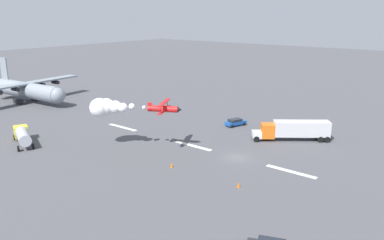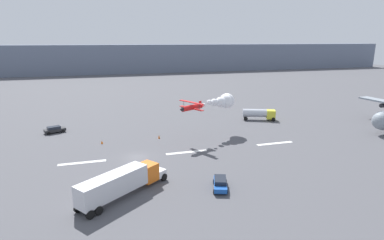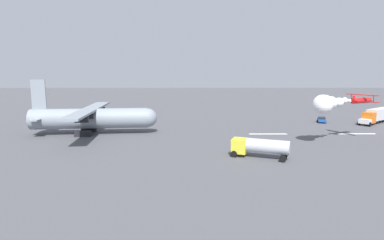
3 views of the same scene
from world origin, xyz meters
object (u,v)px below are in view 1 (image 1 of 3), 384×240
at_px(followme_car_yellow, 235,122).
at_px(traffic_cone_near, 239,185).
at_px(semi_truck_orange, 294,129).
at_px(cargo_transport_plane, 31,90).
at_px(traffic_cone_far, 172,165).
at_px(fuel_tanker_truck, 23,135).
at_px(stunt_biplane_red, 111,107).

xyz_separation_m(followme_car_yellow, traffic_cone_near, (-16.18, 25.21, -0.44)).
xyz_separation_m(semi_truck_orange, traffic_cone_near, (-2.51, 23.77, -1.75)).
distance_m(cargo_transport_plane, traffic_cone_far, 59.44).
height_order(semi_truck_orange, fuel_tanker_truck, semi_truck_orange).
bearing_deg(fuel_tanker_truck, traffic_cone_near, -167.58).
relative_size(semi_truck_orange, followme_car_yellow, 2.65).
height_order(fuel_tanker_truck, traffic_cone_near, fuel_tanker_truck).
distance_m(cargo_transport_plane, semi_truck_orange, 69.24).
height_order(followme_car_yellow, traffic_cone_near, followme_car_yellow).
xyz_separation_m(stunt_biplane_red, followme_car_yellow, (-9.92, -25.17, -6.56)).
xyz_separation_m(fuel_tanker_truck, followme_car_yellow, (-24.17, -34.10, -0.92)).
distance_m(traffic_cone_near, traffic_cone_far, 11.91).
relative_size(semi_truck_orange, fuel_tanker_truck, 1.49).
xyz_separation_m(semi_truck_orange, traffic_cone_far, (9.39, 24.11, -1.75)).
bearing_deg(traffic_cone_near, fuel_tanker_truck, 12.42).
xyz_separation_m(cargo_transport_plane, stunt_biplane_red, (-44.25, 9.96, 3.90)).
height_order(semi_truck_orange, traffic_cone_near, semi_truck_orange).
xyz_separation_m(stunt_biplane_red, traffic_cone_far, (-14.20, 0.38, -7.00)).
distance_m(semi_truck_orange, traffic_cone_far, 25.93).
distance_m(semi_truck_orange, traffic_cone_near, 23.97).
xyz_separation_m(stunt_biplane_red, fuel_tanker_truck, (14.25, 8.93, -5.64)).
bearing_deg(traffic_cone_far, fuel_tanker_truck, 16.72).
xyz_separation_m(followme_car_yellow, traffic_cone_far, (-4.28, 25.55, -0.44)).
relative_size(followme_car_yellow, traffic_cone_near, 6.56).
distance_m(followme_car_yellow, traffic_cone_near, 29.96).
relative_size(cargo_transport_plane, fuel_tanker_truck, 3.56).
bearing_deg(fuel_tanker_truck, cargo_transport_plane, -32.19).
relative_size(stunt_biplane_red, followme_car_yellow, 2.97).
distance_m(stunt_biplane_red, semi_truck_orange, 33.87).
bearing_deg(cargo_transport_plane, fuel_tanker_truck, 147.81).
bearing_deg(followme_car_yellow, semi_truck_orange, 173.98).
distance_m(stunt_biplane_red, followme_car_yellow, 27.84).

